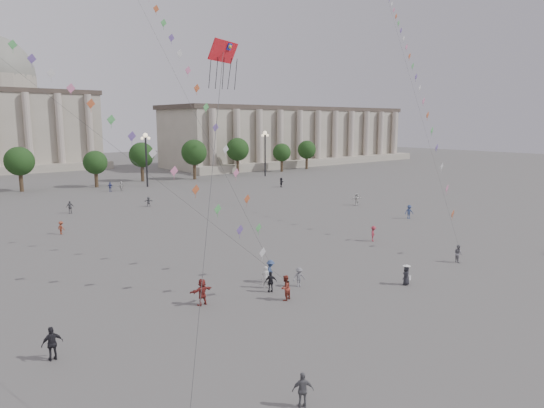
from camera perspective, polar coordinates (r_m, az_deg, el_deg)
ground at (r=35.49m, az=12.96°, el=-11.88°), size 360.00×360.00×0.00m
hall_east at (r=152.50m, az=2.46°, el=8.02°), size 84.00×26.22×17.20m
tree_row at (r=101.72m, az=-24.19°, el=4.63°), size 137.12×5.12×8.00m
lamp_post_mid_east at (r=99.16m, az=-14.61°, el=6.19°), size 2.00×0.90×10.65m
lamp_post_far_east at (r=114.96m, az=-0.82°, el=6.94°), size 2.00×0.90×10.65m
person_crowd_0 at (r=94.72m, az=-18.51°, el=1.93°), size 1.08×0.50×1.80m
person_crowd_4 at (r=95.09m, az=-17.33°, el=2.02°), size 1.67×1.40×1.80m
person_crowd_6 at (r=38.65m, az=3.21°, el=-8.59°), size 1.15×0.89×1.57m
person_crowd_7 at (r=76.34m, az=9.94°, el=0.57°), size 1.88×1.12×1.93m
person_crowd_8 at (r=53.89m, az=11.84°, el=-3.43°), size 1.26×1.13×1.69m
person_crowd_9 at (r=96.00m, az=1.10°, el=2.56°), size 1.77×1.47×1.90m
person_crowd_12 at (r=76.55m, az=-14.32°, el=0.29°), size 1.49×0.82×1.54m
person_crowd_13 at (r=38.31m, az=-0.76°, el=-8.59°), size 0.77×0.70×1.76m
person_crowd_14 at (r=67.45m, az=15.83°, el=-0.89°), size 1.38×1.17×1.86m
person_crowd_16 at (r=74.32m, az=-22.68°, el=-0.35°), size 1.05×0.45×1.79m
person_crowd_17 at (r=61.08m, az=-23.56°, el=-2.57°), size 0.93×1.14×1.54m
tourist_1 at (r=37.43m, az=-0.15°, el=-9.15°), size 1.03×0.77×1.62m
tourist_2 at (r=35.27m, az=-8.23°, el=-10.19°), size 1.80×0.61×1.93m
tourist_3 at (r=23.65m, az=3.66°, el=-21.00°), size 1.04×0.90×1.68m
tourist_4 at (r=29.96m, az=-24.43°, el=-14.72°), size 1.13×0.48×1.92m
kite_flyer_0 at (r=35.81m, az=1.57°, el=-9.82°), size 1.07×0.93×1.88m
kite_flyer_1 at (r=39.52m, az=-0.17°, el=-7.92°), size 1.36×1.34×1.87m
kite_flyer_2 at (r=48.23m, az=21.06°, el=-5.45°), size 0.93×1.01×1.66m
hat_person at (r=40.46m, az=15.53°, el=-8.02°), size 0.83×0.62×1.69m
dragon_kite at (r=25.96m, az=-5.79°, el=15.67°), size 4.84×4.93×18.64m
kite_train_east at (r=76.05m, az=15.38°, el=17.32°), size 37.99×40.01×69.18m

